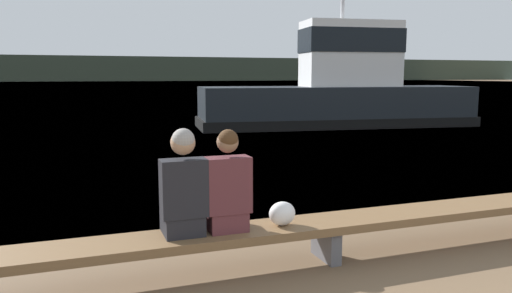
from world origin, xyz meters
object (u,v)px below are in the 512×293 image
person_left (183,189)px  shopping_bag (282,214)px  bench_main (326,226)px  person_right (227,188)px  tugboat_red (340,93)px

person_left → shopping_bag: size_ratio=3.73×
bench_main → person_right: size_ratio=8.72×
person_right → shopping_bag: size_ratio=3.64×
person_right → tugboat_red: size_ratio=0.09×
tugboat_red → shopping_bag: bearing=155.9°
bench_main → person_left: (-1.49, 0.01, 0.52)m
shopping_bag → tugboat_red: (7.47, 12.11, 0.68)m
person_right → bench_main: bearing=-0.5°
bench_main → tugboat_red: size_ratio=0.81×
bench_main → person_right: bearing=179.5°
person_left → person_right: 0.43m
person_left → shopping_bag: person_left is taller
person_right → tugboat_red: bearing=56.4°
bench_main → shopping_bag: size_ratio=31.74×
bench_main → tugboat_red: 13.99m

